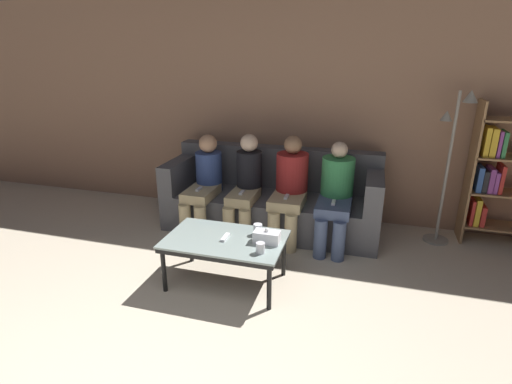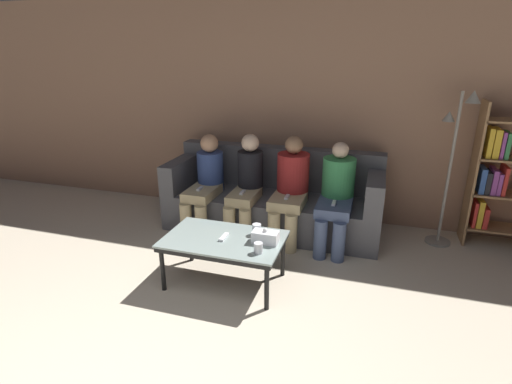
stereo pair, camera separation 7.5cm
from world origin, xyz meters
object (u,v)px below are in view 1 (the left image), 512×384
Objects in this scene: cup_near_left at (258,229)px; bookshelf at (501,175)px; game_remote at (225,237)px; seated_person_mid_left at (246,184)px; cup_near_right at (260,248)px; seated_person_left_end at (205,181)px; seated_person_right_end at (336,192)px; standing_lamp at (452,153)px; tissue_box at (267,237)px; seated_person_mid_right at (290,186)px; coffee_table at (225,243)px; couch at (272,200)px.

bookshelf is at bearing 32.71° from cup_near_left.
game_remote is 0.13× the size of seated_person_mid_left.
cup_near_right is at bearing -140.38° from bookshelf.
seated_person_left_end is 1.47m from seated_person_right_end.
standing_lamp is (1.94, 1.43, 0.54)m from game_remote.
standing_lamp is at bearing 41.74° from tissue_box.
cup_near_right is 0.08× the size of seated_person_left_end.
bookshelf is 3.15m from seated_person_left_end.
game_remote is at bearing -127.67° from seated_person_right_end.
seated_person_mid_left is 0.49m from seated_person_mid_right.
seated_person_mid_left reaches higher than coffee_table.
cup_near_right is at bearing -70.58° from cup_near_left.
seated_person_left_end is at bearing -161.20° from couch.
seated_person_right_end is at bearing -163.15° from bookshelf.
tissue_box is 0.20× the size of seated_person_right_end.
cup_near_left is 0.09× the size of seated_person_right_end.
seated_person_right_end is (1.47, 0.02, 0.01)m from seated_person_left_end.
standing_lamp is 1.68m from seated_person_mid_right.
cup_near_right is 0.08× the size of seated_person_mid_left.
seated_person_mid_right is at bearing 84.48° from cup_near_left.
seated_person_mid_left is at bearing 97.86° from game_remote.
standing_lamp is (1.69, 1.28, 0.50)m from cup_near_left.
game_remote is (-0.00, 0.00, 0.05)m from coffee_table.
seated_person_mid_left is 0.98m from seated_person_right_end.
standing_lamp is 1.49× the size of seated_person_right_end.
seated_person_mid_right is (0.09, 0.95, 0.11)m from cup_near_left.
seated_person_left_end is at bearing 134.17° from tissue_box.
coffee_table is 0.95× the size of seated_person_right_end.
seated_person_mid_left is at bearing 1.24° from seated_person_left_end.
standing_lamp reaches higher than tissue_box.
cup_near_right is 1.59m from seated_person_left_end.
couch is at bearing -173.70° from bookshelf.
cup_near_left is 1.10m from seated_person_right_end.
seated_person_left_end is at bearing -170.64° from bookshelf.
cup_near_right is at bearing -89.06° from seated_person_mid_right.
cup_near_left reaches higher than coffee_table.
coffee_table is at bearing -58.98° from seated_person_left_end.
cup_near_left is at bearing -66.57° from seated_person_mid_left.
seated_person_right_end reaches higher than tissue_box.
game_remote is at bearing -82.14° from seated_person_mid_left.
standing_lamp is (-0.53, -0.14, 0.24)m from bookshelf.
coffee_table is 0.05m from game_remote.
seated_person_mid_left reaches higher than cup_near_left.
bookshelf is at bearing 12.62° from seated_person_mid_right.
couch is 0.42m from seated_person_mid_right.
seated_person_mid_right is at bearing -167.38° from bookshelf.
cup_near_right is (0.36, -0.17, 0.09)m from coffee_table.
couch is 16.14× the size of game_remote.
bookshelf is (2.10, 1.54, 0.26)m from tissue_box.
couch is at bearing 100.20° from cup_near_right.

